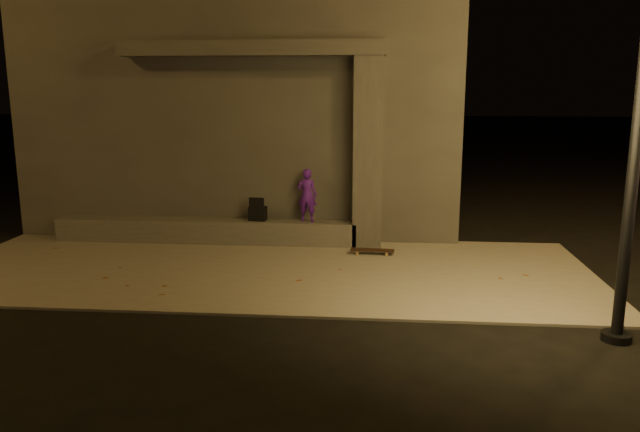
# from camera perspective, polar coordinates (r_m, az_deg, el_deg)

# --- Properties ---
(ground) EXTENTS (120.00, 120.00, 0.00)m
(ground) POSITION_cam_1_polar(r_m,az_deg,el_deg) (8.88, -7.30, -8.65)
(ground) COLOR black
(ground) RESTS_ON ground
(sidewalk) EXTENTS (11.00, 4.40, 0.04)m
(sidewalk) POSITION_cam_1_polar(r_m,az_deg,el_deg) (10.73, -5.03, -4.87)
(sidewalk) COLOR slate
(sidewalk) RESTS_ON ground
(building) EXTENTS (9.00, 5.10, 5.22)m
(building) POSITION_cam_1_polar(r_m,az_deg,el_deg) (14.89, -6.00, 9.87)
(building) COLOR #3D3A37
(building) RESTS_ON ground
(ledge) EXTENTS (6.00, 0.55, 0.45)m
(ledge) POSITION_cam_1_polar(r_m,az_deg,el_deg) (12.65, -10.37, -1.31)
(ledge) COLOR #4A4743
(ledge) RESTS_ON sidewalk
(column) EXTENTS (0.55, 0.55, 3.60)m
(column) POSITION_cam_1_polar(r_m,az_deg,el_deg) (11.93, 4.41, 5.75)
(column) COLOR #3D3A37
(column) RESTS_ON sidewalk
(canopy) EXTENTS (5.00, 0.70, 0.28)m
(canopy) POSITION_cam_1_polar(r_m,az_deg,el_deg) (12.17, -6.23, 14.98)
(canopy) COLOR #3D3A37
(canopy) RESTS_ON column
(skateboarder) EXTENTS (0.41, 0.29, 1.04)m
(skateboarder) POSITION_cam_1_polar(r_m,az_deg,el_deg) (12.12, -1.19, 1.91)
(skateboarder) COLOR #4D1798
(skateboarder) RESTS_ON ledge
(backpack) EXTENTS (0.36, 0.25, 0.47)m
(backpack) POSITION_cam_1_polar(r_m,az_deg,el_deg) (12.33, -5.72, 0.33)
(backpack) COLOR black
(backpack) RESTS_ON ledge
(skateboard) EXTENTS (0.82, 0.25, 0.09)m
(skateboard) POSITION_cam_1_polar(r_m,az_deg,el_deg) (11.57, 4.80, -3.15)
(skateboard) COLOR black
(skateboard) RESTS_ON sidewalk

